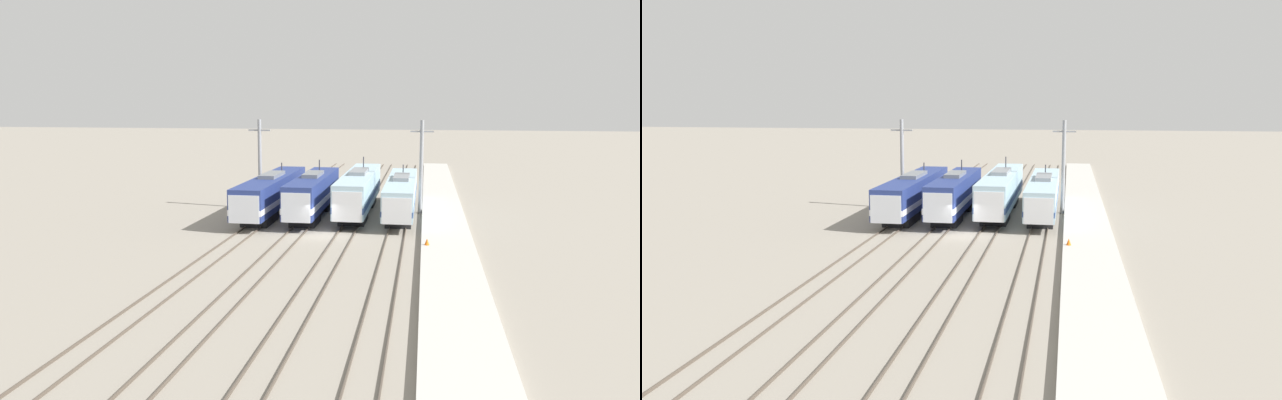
{
  "view_description": "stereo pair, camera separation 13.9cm",
  "coord_description": "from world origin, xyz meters",
  "views": [
    {
      "loc": [
        8.48,
        -50.19,
        11.07
      ],
      "look_at": [
        -0.51,
        3.28,
        2.49
      ],
      "focal_mm": 35.0,
      "sensor_mm": 36.0,
      "label": 1
    },
    {
      "loc": [
        8.62,
        -50.17,
        11.07
      ],
      "look_at": [
        -0.51,
        3.28,
        2.49
      ],
      "focal_mm": 35.0,
      "sensor_mm": 36.0,
      "label": 2
    }
  ],
  "objects": [
    {
      "name": "platform",
      "position": [
        10.4,
        0.0,
        0.19
      ],
      "size": [
        4.0,
        120.0,
        0.39
      ],
      "color": "#B7B5AD",
      "rests_on": "ground_plane"
    },
    {
      "name": "locomotive_center_right",
      "position": [
        2.11,
        10.76,
        2.24
      ],
      "size": [
        2.85,
        19.94,
        5.28
      ],
      "color": "#232326",
      "rests_on": "ground_plane"
    },
    {
      "name": "rail_pair_center_right",
      "position": [
        2.11,
        0.0,
        0.07
      ],
      "size": [
        1.51,
        120.0,
        0.15
      ],
      "color": "#4C4238",
      "rests_on": "ground_plane"
    },
    {
      "name": "traffic_cone",
      "position": [
        8.84,
        -3.7,
        0.64
      ],
      "size": [
        0.38,
        0.38,
        0.51
      ],
      "color": "orange",
      "rests_on": "platform"
    },
    {
      "name": "rail_pair_center_left",
      "position": [
        -2.11,
        0.0,
        0.07
      ],
      "size": [
        1.51,
        120.0,
        0.15
      ],
      "color": "#4C4238",
      "rests_on": "ground_plane"
    },
    {
      "name": "locomotive_center_left",
      "position": [
        -2.11,
        8.25,
        2.2
      ],
      "size": [
        2.77,
        16.79,
        5.19
      ],
      "color": "black",
      "rests_on": "ground_plane"
    },
    {
      "name": "ground_plane",
      "position": [
        0.0,
        0.0,
        0.0
      ],
      "size": [
        400.0,
        400.0,
        0.0
      ],
      "primitive_type": "plane",
      "color": "gray"
    },
    {
      "name": "locomotive_far_left",
      "position": [
        -6.32,
        8.68,
        2.11
      ],
      "size": [
        2.93,
        19.8,
        4.71
      ],
      "color": "black",
      "rests_on": "ground_plane"
    },
    {
      "name": "catenary_tower_right",
      "position": [
        8.19,
        12.14,
        4.79
      ],
      "size": [
        2.28,
        0.37,
        9.27
      ],
      "color": "gray",
      "rests_on": "ground_plane"
    },
    {
      "name": "rail_pair_far_right",
      "position": [
        6.32,
        0.0,
        0.07
      ],
      "size": [
        1.51,
        120.0,
        0.15
      ],
      "color": "#4C4238",
      "rests_on": "ground_plane"
    },
    {
      "name": "rail_pair_far_left",
      "position": [
        -6.32,
        0.0,
        0.07
      ],
      "size": [
        1.51,
        120.0,
        0.15
      ],
      "color": "#4C4238",
      "rests_on": "ground_plane"
    },
    {
      "name": "catenary_tower_left",
      "position": [
        -8.31,
        12.14,
        4.79
      ],
      "size": [
        2.28,
        0.37,
        9.27
      ],
      "color": "gray",
      "rests_on": "ground_plane"
    },
    {
      "name": "locomotive_far_right",
      "position": [
        6.32,
        10.39,
        2.04
      ],
      "size": [
        2.75,
        19.82,
        4.55
      ],
      "color": "#232326",
      "rests_on": "ground_plane"
    }
  ]
}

